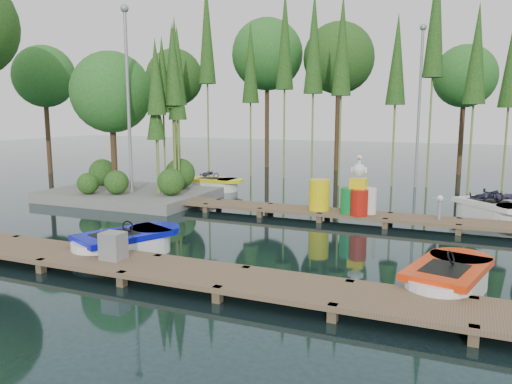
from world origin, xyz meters
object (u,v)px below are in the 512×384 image
at_px(utility_cabinet, 113,246).
at_px(yellow_barrel, 319,195).
at_px(island, 125,118).
at_px(drum_cluster, 359,197).
at_px(boat_red, 448,280).
at_px(boat_yellow_far, 214,184).
at_px(boat_blue, 125,245).

bearing_deg(utility_cabinet, yellow_barrel, 69.93).
height_order(island, utility_cabinet, island).
relative_size(island, utility_cabinet, 11.40).
xyz_separation_m(utility_cabinet, drum_cluster, (3.86, 6.85, 0.24)).
relative_size(boat_red, boat_yellow_far, 1.13).
distance_m(boat_blue, yellow_barrel, 6.67).
bearing_deg(island, drum_cluster, -5.67).
bearing_deg(yellow_barrel, island, 174.47).
bearing_deg(boat_red, boat_yellow_far, 150.75).
height_order(boat_yellow_far, drum_cluster, drum_cluster).
distance_m(boat_blue, utility_cabinet, 1.35).
bearing_deg(yellow_barrel, drum_cluster, -6.55).
distance_m(yellow_barrel, drum_cluster, 1.31).
xyz_separation_m(boat_red, yellow_barrel, (-4.14, 5.47, 0.54)).
bearing_deg(boat_red, yellow_barrel, 140.96).
distance_m(island, boat_yellow_far, 4.84).
xyz_separation_m(boat_blue, boat_red, (7.30, 0.38, -0.01)).
bearing_deg(boat_blue, utility_cabinet, -37.56).
distance_m(island, boat_red, 14.10).
bearing_deg(boat_blue, boat_red, 27.79).
bearing_deg(drum_cluster, yellow_barrel, 173.45).
relative_size(yellow_barrel, drum_cluster, 0.54).
height_order(island, boat_blue, island).
xyz_separation_m(island, drum_cluster, (9.46, -0.94, -2.34)).
xyz_separation_m(island, boat_red, (12.30, -6.26, -2.92)).
bearing_deg(boat_blue, yellow_barrel, 86.43).
xyz_separation_m(boat_yellow_far, drum_cluster, (7.23, -4.09, 0.57)).
height_order(utility_cabinet, drum_cluster, drum_cluster).
bearing_deg(boat_yellow_far, boat_blue, -53.85).
xyz_separation_m(island, boat_yellow_far, (2.23, 3.16, -2.92)).
bearing_deg(drum_cluster, boat_red, -61.91).
height_order(island, drum_cluster, island).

